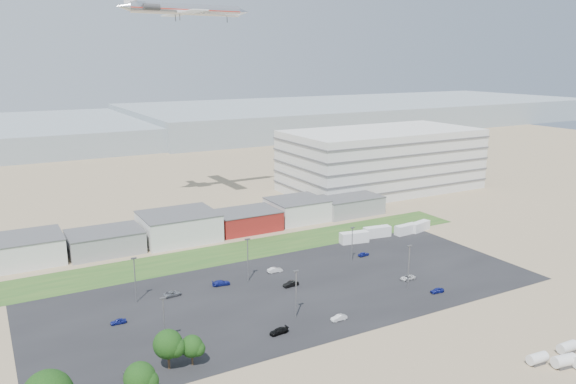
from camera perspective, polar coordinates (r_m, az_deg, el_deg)
ground at (r=116.84m, az=3.39°, el=-13.86°), size 700.00×700.00×0.00m
parking_lot at (r=134.65m, az=0.57°, el=-10.00°), size 120.00×50.00×0.01m
grass_strip at (r=159.47m, az=-6.75°, el=-6.30°), size 160.00×16.00×0.02m
hills_backdrop at (r=416.56m, az=-15.67°, el=6.13°), size 700.00×200.00×9.00m
building_row at (r=170.43m, az=-14.56°, el=-3.93°), size 170.00×20.00×8.00m
parking_garage at (r=237.34m, az=9.48°, el=3.25°), size 80.00×40.00×25.00m
storage_tank_nw at (r=114.04m, az=24.01°, el=-15.16°), size 3.95×2.19×2.29m
storage_tank_ne at (r=120.19m, az=26.52°, el=-13.91°), size 3.98×2.08×2.35m
storage_tank_sw at (r=114.90m, az=26.24°, el=-15.10°), size 4.58×2.81×2.57m
box_trailer_a at (r=168.74m, az=6.74°, el=-4.60°), size 9.09×4.17×3.28m
box_trailer_b at (r=175.10m, az=9.04°, el=-4.02°), size 8.86×3.79×3.22m
box_trailer_c at (r=179.70m, az=11.90°, el=-3.73°), size 8.12×3.17×2.97m
box_trailer_d at (r=183.77m, az=13.24°, el=-3.42°), size 8.25×4.29×2.96m
tree_mid at (r=95.98m, az=-14.81°, el=-18.06°), size 5.41×5.41×8.12m
tree_right at (r=104.16m, az=-12.09°, el=-15.16°), size 5.58×5.58×8.37m
tree_near at (r=104.93m, az=-9.74°, el=-15.41°), size 4.33×4.33×6.49m
lightpole_front_l at (r=111.37m, az=-12.48°, el=-12.77°), size 1.16×0.48×9.89m
lightpole_front_m at (r=119.96m, az=0.81°, el=-10.32°), size 1.23×0.51×10.45m
lightpole_front_r at (r=137.08m, az=12.15°, el=-7.47°), size 1.26×0.53×10.74m
lightpole_back_l at (r=131.34m, az=-15.27°, el=-8.63°), size 1.24×0.52×10.57m
lightpole_back_m at (r=138.65m, az=-4.10°, el=-6.91°), size 1.28×0.53×10.91m
lightpole_back_r at (r=152.44m, az=6.53°, el=-5.32°), size 1.13×0.47×9.62m
airliner at (r=205.26m, az=-10.29°, el=17.80°), size 48.18×33.26×14.08m
parked_car_0 at (r=143.84m, az=12.07°, el=-8.51°), size 4.06×1.98×1.11m
parked_car_2 at (r=137.92m, az=14.91°, el=-9.64°), size 3.52×1.74×1.16m
parked_car_3 at (r=115.17m, az=-0.93°, el=-13.94°), size 4.14×1.95×1.17m
parked_car_5 at (r=124.09m, az=-16.86°, el=-12.47°), size 3.28×1.48×1.09m
parked_car_6 at (r=138.43m, az=-6.81°, el=-9.15°), size 4.56×2.35×1.27m
parked_car_7 at (r=136.83m, az=0.30°, el=-9.32°), size 4.01×1.65×1.29m
parked_car_8 at (r=158.26m, az=7.69°, el=-6.27°), size 3.50×1.70×1.15m
parked_car_9 at (r=134.30m, az=-11.68°, el=-10.09°), size 4.39×2.34×1.17m
parked_car_10 at (r=105.29m, az=-15.25°, el=-17.26°), size 4.21×2.09×1.17m
parked_car_11 at (r=145.40m, az=-1.34°, el=-7.92°), size 4.01×1.75×1.28m
parked_car_13 at (r=120.89m, az=5.18°, el=-12.61°), size 3.57×1.28×1.17m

